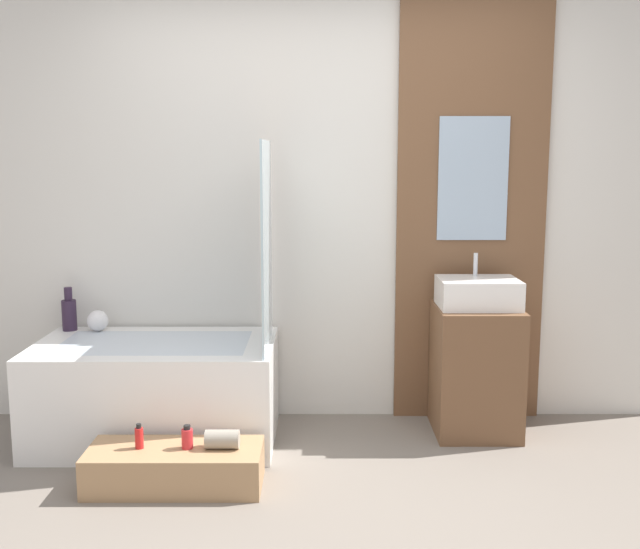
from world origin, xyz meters
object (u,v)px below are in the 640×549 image
(vase_tall_dark, at_px, (72,313))
(bottle_soap_primary, at_px, (141,437))
(vase_round_light, at_px, (100,321))
(wooden_step_bench, at_px, (177,467))
(bathtub, at_px, (159,391))
(bottle_soap_secondary, at_px, (190,438))
(sink, at_px, (480,293))

(vase_tall_dark, distance_m, bottle_soap_primary, 1.16)
(vase_round_light, bearing_deg, wooden_step_bench, -55.52)
(vase_tall_dark, height_order, vase_round_light, vase_tall_dark)
(bottle_soap_primary, bearing_deg, bathtub, 94.49)
(bottle_soap_primary, distance_m, bottle_soap_secondary, 0.23)
(bathtub, distance_m, vase_tall_dark, 0.74)
(bottle_soap_primary, relative_size, bottle_soap_secondary, 1.06)
(sink, relative_size, bottle_soap_primary, 3.62)
(sink, bearing_deg, bottle_soap_secondary, -154.26)
(wooden_step_bench, distance_m, bottle_soap_primary, 0.22)
(wooden_step_bench, height_order, sink, sink)
(bathtub, xyz_separation_m, vase_tall_dark, (-0.56, 0.29, 0.38))
(bathtub, xyz_separation_m, bottle_soap_primary, (0.05, -0.60, -0.03))
(wooden_step_bench, bearing_deg, bottle_soap_secondary, 0.00)
(vase_round_light, xyz_separation_m, bottle_soap_primary, (0.44, -0.88, -0.37))
(bathtub, relative_size, wooden_step_bench, 1.58)
(vase_tall_dark, bearing_deg, wooden_step_bench, -49.25)
(sink, distance_m, bottle_soap_secondary, 1.77)
(vase_tall_dark, bearing_deg, bottle_soap_secondary, -47.05)
(sink, height_order, vase_tall_dark, sink)
(sink, relative_size, vase_round_light, 3.61)
(wooden_step_bench, height_order, bottle_soap_primary, bottle_soap_primary)
(wooden_step_bench, height_order, vase_round_light, vase_round_light)
(bathtub, xyz_separation_m, bottle_soap_secondary, (0.27, -0.60, -0.04))
(sink, relative_size, bottle_soap_secondary, 3.85)
(bathtub, xyz_separation_m, vase_round_light, (-0.39, 0.28, 0.33))
(vase_round_light, bearing_deg, bottle_soap_primary, -63.52)
(vase_tall_dark, distance_m, vase_round_light, 0.18)
(sink, xyz_separation_m, vase_tall_dark, (-2.34, 0.17, -0.15))
(vase_tall_dark, height_order, bottle_soap_secondary, vase_tall_dark)
(vase_round_light, relative_size, bottle_soap_secondary, 1.07)
(sink, bearing_deg, bottle_soap_primary, -157.27)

